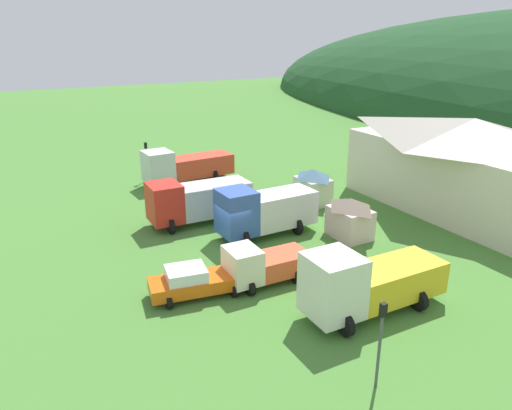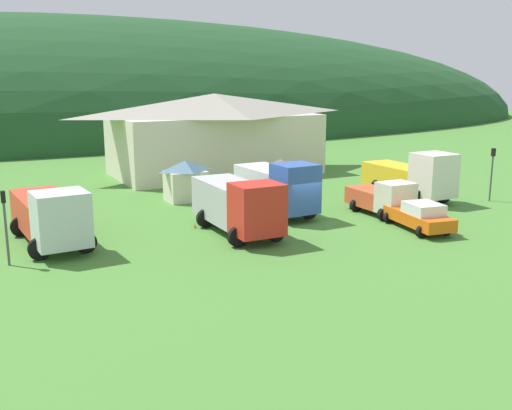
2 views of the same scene
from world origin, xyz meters
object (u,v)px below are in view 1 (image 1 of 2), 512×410
at_px(tow_truck_silver, 184,166).
at_px(traffic_cone_near_pickup, 217,210).
at_px(play_shed_cream, 313,186).
at_px(light_truck_cream, 262,264).
at_px(box_truck_blue, 263,210).
at_px(traffic_light_east, 381,336).
at_px(crane_truck_red, 196,200).
at_px(play_shed_pink, 350,217).
at_px(heavy_rig_striped, 365,282).
at_px(service_pickup_orange, 195,281).
at_px(depot_building, 469,163).
at_px(traffic_light_west, 146,157).

bearing_deg(tow_truck_silver, traffic_cone_near_pickup, 84.28).
xyz_separation_m(play_shed_cream, light_truck_cream, (9.49, -9.95, -0.33)).
bearing_deg(box_truck_blue, traffic_light_east, 75.49).
relative_size(tow_truck_silver, light_truck_cream, 1.73).
bearing_deg(tow_truck_silver, crane_truck_red, 71.34).
bearing_deg(play_shed_pink, heavy_rig_striped, -34.49).
bearing_deg(service_pickup_orange, heavy_rig_striped, 149.02).
relative_size(service_pickup_orange, traffic_light_east, 1.41).
relative_size(depot_building, heavy_rig_striped, 2.49).
height_order(box_truck_blue, heavy_rig_striped, heavy_rig_striped).
relative_size(crane_truck_red, traffic_light_east, 1.97).
xyz_separation_m(play_shed_cream, traffic_light_west, (-12.64, -9.75, 0.75)).
bearing_deg(play_shed_cream, service_pickup_orange, -56.62).
xyz_separation_m(crane_truck_red, service_pickup_orange, (9.62, -3.96, -0.91)).
bearing_deg(heavy_rig_striped, traffic_light_east, 55.46).
bearing_deg(depot_building, traffic_light_west, -134.59).
distance_m(depot_building, service_pickup_orange, 23.69).
relative_size(play_shed_cream, traffic_cone_near_pickup, 5.64).
height_order(box_truck_blue, traffic_light_east, traffic_light_east).
bearing_deg(traffic_cone_near_pickup, light_truck_cream, -12.19).
bearing_deg(traffic_cone_near_pickup, crane_truck_red, -53.65).
xyz_separation_m(depot_building, play_shed_pink, (0.20, -11.40, -2.23)).
bearing_deg(play_shed_pink, service_pickup_orange, -79.35).
relative_size(box_truck_blue, traffic_cone_near_pickup, 13.61).
height_order(light_truck_cream, service_pickup_orange, light_truck_cream).
relative_size(service_pickup_orange, traffic_light_west, 1.48).
distance_m(play_shed_cream, play_shed_pink, 6.96).
bearing_deg(play_shed_pink, play_shed_cream, 166.07).
xyz_separation_m(traffic_light_west, traffic_cone_near_pickup, (10.33, 2.34, -2.23)).
height_order(light_truck_cream, traffic_light_west, traffic_light_west).
relative_size(play_shed_pink, tow_truck_silver, 0.36).
bearing_deg(box_truck_blue, play_shed_pink, 146.41).
bearing_deg(traffic_cone_near_pickup, play_shed_pink, 32.29).
bearing_deg(play_shed_cream, traffic_light_east, -28.00).
xyz_separation_m(tow_truck_silver, traffic_cone_near_pickup, (7.94, -0.32, -1.62)).
distance_m(play_shed_cream, heavy_rig_striped, 16.17).
height_order(service_pickup_orange, traffic_light_west, traffic_light_west).
bearing_deg(light_truck_cream, crane_truck_red, -90.67).
height_order(depot_building, traffic_light_east, depot_building).
bearing_deg(traffic_light_east, service_pickup_orange, -160.05).
relative_size(service_pickup_orange, traffic_cone_near_pickup, 10.39).
relative_size(play_shed_pink, crane_truck_red, 0.41).
bearing_deg(crane_truck_red, heavy_rig_striped, 100.86).
height_order(service_pickup_orange, traffic_light_east, traffic_light_east).
xyz_separation_m(service_pickup_orange, traffic_light_east, (9.92, 3.60, 1.49)).
bearing_deg(tow_truck_silver, depot_building, 131.62).
relative_size(crane_truck_red, service_pickup_orange, 1.40).
height_order(play_shed_pink, heavy_rig_striped, heavy_rig_striped).
distance_m(play_shed_cream, traffic_light_west, 15.98).
bearing_deg(service_pickup_orange, tow_truck_silver, -99.99).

